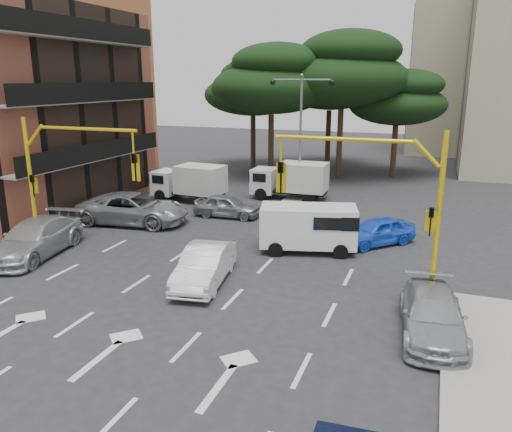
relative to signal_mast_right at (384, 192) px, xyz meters
The scene contains 20 objects.
ground 8.08m from the signal_mast_right, 163.69° to the right, with size 120.00×120.00×0.00m, color #28282B.
median_strip 16.03m from the signal_mast_right, 115.91° to the left, with size 1.40×6.00×0.15m, color gray.
apartment_beige_far 42.69m from the signal_mast_right, 81.67° to the left, with size 16.20×12.15×16.70m.
pine_left_near 22.98m from the signal_mast_right, 118.29° to the left, with size 9.15×9.15×10.23m.
pine_center 23.13m from the signal_mast_right, 104.66° to the left, with size 9.98×9.98×11.16m.
pine_left_far 27.79m from the signal_mast_right, 119.84° to the left, with size 8.32×8.32×9.30m.
pine_right 24.14m from the signal_mast_right, 94.17° to the left, with size 7.49×7.49×8.37m.
pine_back 28.30m from the signal_mast_right, 106.03° to the left, with size 9.15×9.15×10.23m.
signal_mast_right is the anchor object (origin of this frame).
signal_mast_left 13.61m from the signal_mast_right, behind, with size 5.79×0.37×6.00m.
street_lamp_center 15.65m from the signal_mast_right, 115.91° to the left, with size 4.16×0.36×7.77m.
car_white_hatch 7.19m from the signal_mast_right, behind, with size 1.51×4.33×1.43m, color silver.
car_blue_compact 6.88m from the signal_mast_right, 97.62° to the left, with size 1.54×3.84×1.31m, color blue.
car_silver_wagon 15.14m from the signal_mast_right, behind, with size 2.20×5.42×1.57m, color #ADB1B5.
car_silver_cross_a 14.88m from the signal_mast_right, 159.39° to the left, with size 2.74×5.94×1.65m, color #95989C.
car_silver_cross_b 12.84m from the signal_mast_right, 139.20° to the left, with size 1.52×3.78×1.29m, color gray.
car_silver_parked 4.35m from the signal_mast_right, 49.43° to the right, with size 1.84×4.52×1.31m, color #A0A2A8.
van_white 6.09m from the signal_mast_right, 132.08° to the left, with size 1.93×4.26×2.13m, color white, non-canonical shape.
box_truck_a 17.27m from the signal_mast_right, 140.79° to the left, with size 2.01×4.79×2.35m, color white, non-canonical shape.
box_truck_b 15.59m from the signal_mast_right, 118.40° to the left, with size 2.08×4.94×2.43m, color silver, non-canonical shape.
Camera 1 is at (8.45, -15.04, 7.57)m, focal length 35.00 mm.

